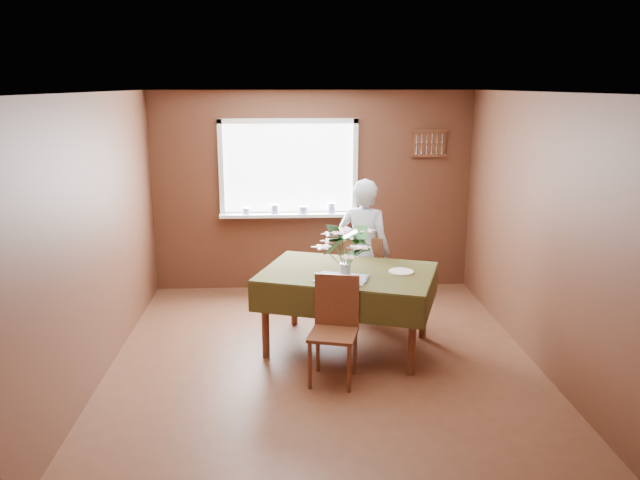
{
  "coord_description": "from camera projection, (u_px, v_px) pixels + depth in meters",
  "views": [
    {
      "loc": [
        -0.33,
        -5.49,
        2.57
      ],
      "look_at": [
        0.0,
        0.55,
        1.05
      ],
      "focal_mm": 35.0,
      "sensor_mm": 36.0,
      "label": 1
    }
  ],
  "objects": [
    {
      "name": "wall_back",
      "position": [
        313.0,
        192.0,
        7.84
      ],
      "size": [
        4.0,
        0.0,
        4.0
      ],
      "primitive_type": "plane",
      "rotation": [
        1.57,
        0.0,
        0.0
      ],
      "color": "brown",
      "rests_on": "floor"
    },
    {
      "name": "wall_left",
      "position": [
        100.0,
        236.0,
        5.55
      ],
      "size": [
        0.0,
        4.5,
        4.5
      ],
      "primitive_type": "plane",
      "rotation": [
        1.57,
        0.0,
        1.57
      ],
      "color": "brown",
      "rests_on": "floor"
    },
    {
      "name": "chair_far",
      "position": [
        365.0,
        274.0,
        6.89
      ],
      "size": [
        0.53,
        0.53,
        0.97
      ],
      "rotation": [
        0.0,
        0.0,
        2.8
      ],
      "color": "brown",
      "rests_on": "floor"
    },
    {
      "name": "floor",
      "position": [
        323.0,
        360.0,
        5.96
      ],
      "size": [
        4.5,
        4.5,
        0.0
      ],
      "primitive_type": "plane",
      "color": "#532D1C",
      "rests_on": "ground"
    },
    {
      "name": "seated_woman",
      "position": [
        364.0,
        251.0,
        6.78
      ],
      "size": [
        0.69,
        0.6,
        1.6
      ],
      "primitive_type": "imported",
      "rotation": [
        0.0,
        0.0,
        2.68
      ],
      "color": "white",
      "rests_on": "floor"
    },
    {
      "name": "side_plate",
      "position": [
        401.0,
        272.0,
        6.03
      ],
      "size": [
        0.27,
        0.27,
        0.01
      ],
      "primitive_type": "cylinder",
      "rotation": [
        0.0,
        0.0,
        -0.11
      ],
      "color": "white",
      "rests_on": "dining_table"
    },
    {
      "name": "spoon_rack",
      "position": [
        429.0,
        144.0,
        7.73
      ],
      "size": [
        0.44,
        0.05,
        0.33
      ],
      "color": "brown",
      "rests_on": "wall_back"
    },
    {
      "name": "wall_front",
      "position": [
        347.0,
        327.0,
        3.48
      ],
      "size": [
        4.0,
        0.0,
        4.0
      ],
      "primitive_type": "plane",
      "rotation": [
        -1.57,
        0.0,
        0.0
      ],
      "color": "brown",
      "rests_on": "floor"
    },
    {
      "name": "ceiling",
      "position": [
        323.0,
        92.0,
        5.35
      ],
      "size": [
        4.5,
        4.5,
        0.0
      ],
      "primitive_type": "plane",
      "rotation": [
        3.14,
        0.0,
        0.0
      ],
      "color": "white",
      "rests_on": "wall_back"
    },
    {
      "name": "table_knife",
      "position": [
        366.0,
        279.0,
        5.8
      ],
      "size": [
        0.06,
        0.2,
        0.0
      ],
      "primitive_type": "cube",
      "rotation": [
        0.0,
        0.0,
        -0.19
      ],
      "color": "silver",
      "rests_on": "dining_table"
    },
    {
      "name": "flower_bouquet",
      "position": [
        346.0,
        246.0,
        5.81
      ],
      "size": [
        0.54,
        0.54,
        0.46
      ],
      "rotation": [
        0.0,
        0.0,
        0.23
      ],
      "color": "white",
      "rests_on": "dining_table"
    },
    {
      "name": "dining_table",
      "position": [
        348.0,
        280.0,
        6.1
      ],
      "size": [
        1.92,
        1.59,
        0.8
      ],
      "rotation": [
        0.0,
        0.0,
        -0.33
      ],
      "color": "brown",
      "rests_on": "floor"
    },
    {
      "name": "wall_right",
      "position": [
        539.0,
        231.0,
        5.76
      ],
      "size": [
        0.0,
        4.5,
        4.5
      ],
      "primitive_type": "plane",
      "rotation": [
        1.57,
        0.0,
        -1.57
      ],
      "color": "brown",
      "rests_on": "floor"
    },
    {
      "name": "chair_near",
      "position": [
        335.0,
        324.0,
        5.5
      ],
      "size": [
        0.49,
        0.49,
        0.94
      ],
      "rotation": [
        0.0,
        0.0,
        -0.26
      ],
      "color": "brown",
      "rests_on": "floor"
    },
    {
      "name": "window_assembly",
      "position": [
        289.0,
        184.0,
        7.74
      ],
      "size": [
        1.72,
        0.2,
        1.22
      ],
      "color": "white",
      "rests_on": "wall_back"
    }
  ]
}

